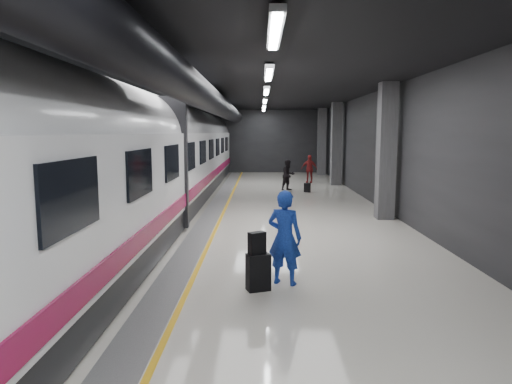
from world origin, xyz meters
TOP-DOWN VIEW (x-y plane):
  - ground at (0.00, 0.00)m, footprint 40.00×40.00m
  - platform_hall at (-0.29, 0.96)m, footprint 10.02×40.02m
  - train at (-3.25, -0.00)m, footprint 3.05×38.00m
  - traveler_main at (0.85, -4.71)m, footprint 0.77×0.64m
  - suitcase_main at (0.35, -5.07)m, footprint 0.48×0.39m
  - shoulder_bag at (0.33, -5.08)m, footprint 0.35×0.30m
  - traveler_far_a at (1.78, 9.53)m, footprint 0.95×0.91m
  - traveler_far_b at (3.20, 13.01)m, footprint 1.01×0.67m
  - suitcase_far at (2.67, 8.86)m, footprint 0.34×0.28m

SIDE VIEW (x-z plane):
  - ground at x=0.00m, z-range 0.00..0.00m
  - suitcase_far at x=2.67m, z-range 0.00..0.44m
  - suitcase_main at x=0.35m, z-range 0.00..0.68m
  - traveler_far_a at x=1.78m, z-range 0.00..1.54m
  - traveler_far_b at x=3.20m, z-range 0.00..1.60m
  - shoulder_bag at x=0.33m, z-range 0.68..1.09m
  - traveler_main at x=0.85m, z-range 0.00..1.81m
  - train at x=-3.25m, z-range 0.04..4.09m
  - platform_hall at x=-0.29m, z-range 1.28..5.79m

